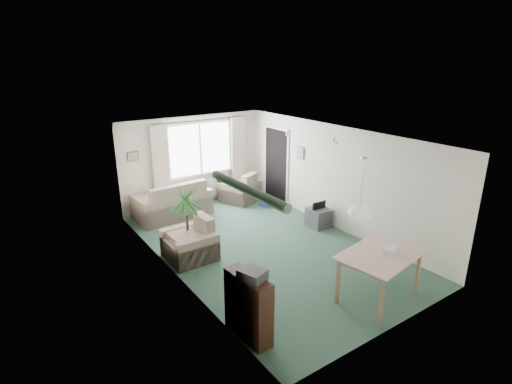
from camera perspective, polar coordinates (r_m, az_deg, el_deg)
ground at (r=8.55m, az=1.15°, el=-7.85°), size 6.50×6.50×0.00m
window at (r=10.78m, az=-8.02°, el=6.10°), size 1.80×0.03×1.30m
curtain_rod at (r=10.57m, az=-8.01°, el=10.10°), size 2.60×0.03×0.03m
curtain_left at (r=10.30m, az=-13.43°, el=3.85°), size 0.45×0.08×2.00m
curtain_right at (r=11.29m, az=-2.50°, el=5.65°), size 0.45×0.08×2.00m
radiator at (r=11.04m, az=-7.67°, el=0.49°), size 1.20×0.10×0.55m
doorway at (r=10.97m, az=2.93°, el=3.79°), size 0.03×0.95×2.00m
pendant_lamp at (r=6.53m, az=14.56°, el=-3.00°), size 0.36×0.36×0.36m
tinsel_garland at (r=4.91m, az=-1.27°, el=0.33°), size 1.60×1.60×0.12m
bauble_cluster_a at (r=9.29m, az=4.57°, el=8.73°), size 0.20×0.20×0.20m
bauble_cluster_b at (r=8.62m, az=11.19°, el=7.64°), size 0.20×0.20×0.20m
wall_picture_back at (r=10.12m, az=-17.18°, el=4.90°), size 0.28×0.03×0.22m
wall_picture_right at (r=10.08m, az=6.42°, el=5.58°), size 0.03×0.24×0.30m
sofa at (r=10.22m, az=-11.91°, el=-0.91°), size 1.91×1.11×0.92m
armchair_corner at (r=11.08m, az=-2.34°, el=0.77°), size 1.18×1.15×0.82m
armchair_left at (r=8.05m, az=-9.52°, el=-6.62°), size 0.89×0.94×0.83m
coffee_table at (r=10.54m, az=-8.83°, el=-1.76°), size 0.81×0.50×0.35m
photo_frame at (r=10.48m, az=-8.91°, el=-0.39°), size 0.12×0.06×0.16m
bookshelf at (r=5.85m, az=-1.09°, el=-16.07°), size 0.33×0.82×0.99m
hifi_box at (r=5.48m, az=-0.52°, el=-11.70°), size 0.38×0.42×0.14m
houseplant at (r=8.04m, az=-9.82°, el=-4.08°), size 0.84×0.84×1.50m
dining_table at (r=7.00m, az=17.12°, el=-11.46°), size 1.42×1.07×0.81m
gift_box at (r=6.84m, az=18.74°, el=-7.97°), size 0.30×0.25×0.12m
tv_cube at (r=9.57m, az=8.92°, el=-3.62°), size 0.46×0.50×0.45m
pet_bed at (r=10.88m, az=2.08°, el=-1.55°), size 0.67×0.67×0.11m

